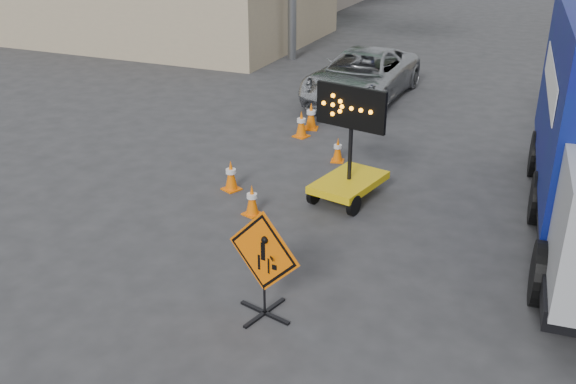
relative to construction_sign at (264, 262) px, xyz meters
The scene contains 9 objects.
ground 1.40m from the construction_sign, 106.27° to the right, with size 100.00×100.00×0.00m, color #2D2D30.
construction_sign is the anchor object (origin of this frame).
arrow_board 4.72m from the construction_sign, 91.95° to the left, with size 1.62×2.00×2.59m.
pickup_truck 12.66m from the construction_sign, 100.52° to the left, with size 2.67×5.79×1.61m, color #A7A9AE.
cone_a 3.67m from the construction_sign, 119.44° to the left, with size 0.44×0.44×0.68m.
cone_b 5.02m from the construction_sign, 124.13° to the left, with size 0.48×0.48×0.72m.
cone_c 6.89m from the construction_sign, 99.58° to the left, with size 0.38×0.38×0.64m.
cone_d 9.31m from the construction_sign, 106.95° to the left, with size 0.49×0.49×0.79m.
cone_e 8.60m from the construction_sign, 108.39° to the left, with size 0.47×0.47×0.76m.
Camera 1 is at (4.04, -6.77, 6.05)m, focal length 40.00 mm.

